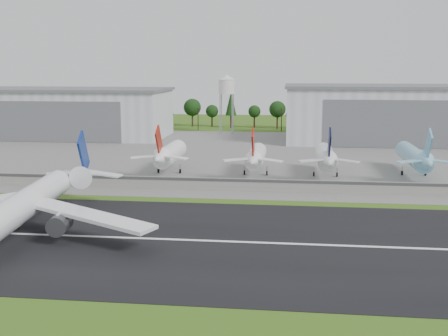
# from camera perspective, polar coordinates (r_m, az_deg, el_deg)

# --- Properties ---
(ground) EXTENTS (600.00, 600.00, 0.00)m
(ground) POSITION_cam_1_polar(r_m,az_deg,el_deg) (102.31, -8.83, -8.83)
(ground) COLOR #325B15
(ground) RESTS_ON ground
(runway) EXTENTS (320.00, 60.00, 0.10)m
(runway) POSITION_cam_1_polar(r_m,az_deg,el_deg) (111.46, -7.45, -7.15)
(runway) COLOR black
(runway) RESTS_ON ground
(runway_centerline) EXTENTS (220.00, 1.00, 0.02)m
(runway_centerline) POSITION_cam_1_polar(r_m,az_deg,el_deg) (111.45, -7.45, -7.12)
(runway_centerline) COLOR white
(runway_centerline) RESTS_ON runway
(apron) EXTENTS (320.00, 150.00, 0.10)m
(apron) POSITION_cam_1_polar(r_m,az_deg,el_deg) (217.23, -0.36, 1.47)
(apron) COLOR slate
(apron) RESTS_ON ground
(blast_fence) EXTENTS (240.00, 0.61, 3.50)m
(blast_fence) POSITION_cam_1_polar(r_m,az_deg,el_deg) (153.63, -3.37, -1.57)
(blast_fence) COLOR gray
(blast_fence) RESTS_ON ground
(hangar_west) EXTENTS (97.00, 44.00, 23.20)m
(hangar_west) POSITION_cam_1_polar(r_m,az_deg,el_deg) (279.96, -15.71, 5.45)
(hangar_west) COLOR silver
(hangar_west) RESTS_ON ground
(hangar_east) EXTENTS (102.00, 47.00, 25.20)m
(hangar_east) POSITION_cam_1_polar(r_m,az_deg,el_deg) (263.22, 17.41, 5.30)
(hangar_east) COLOR silver
(hangar_east) RESTS_ON ground
(water_tower) EXTENTS (8.40, 8.40, 29.40)m
(water_tower) POSITION_cam_1_polar(r_m,az_deg,el_deg) (279.95, 0.28, 8.48)
(water_tower) COLOR #99999E
(water_tower) RESTS_ON ground
(utility_poles) EXTENTS (230.00, 3.00, 12.00)m
(utility_poles) POSITION_cam_1_polar(r_m,az_deg,el_deg) (296.09, 1.57, 3.80)
(utility_poles) COLOR black
(utility_poles) RESTS_ON ground
(treeline) EXTENTS (320.00, 16.00, 22.00)m
(treeline) POSITION_cam_1_polar(r_m,az_deg,el_deg) (310.95, 1.82, 4.11)
(treeline) COLOR black
(treeline) RESTS_ON ground
(main_airliner) EXTENTS (56.97, 59.27, 18.17)m
(main_airliner) POSITION_cam_1_polar(r_m,az_deg,el_deg) (118.58, -19.68, -4.18)
(main_airliner) COLOR white
(main_airliner) RESTS_ON runway
(parked_jet_red_a) EXTENTS (7.36, 31.29, 16.77)m
(parked_jet_red_a) POSITION_cam_1_polar(r_m,az_deg,el_deg) (175.82, -5.71, 1.38)
(parked_jet_red_a) COLOR white
(parked_jet_red_a) RESTS_ON ground
(parked_jet_red_b) EXTENTS (7.36, 31.29, 16.49)m
(parked_jet_red_b) POSITION_cam_1_polar(r_m,az_deg,el_deg) (172.03, 3.22, 1.13)
(parked_jet_red_b) COLOR white
(parked_jet_red_b) RESTS_ON ground
(parked_jet_navy) EXTENTS (7.36, 31.29, 16.70)m
(parked_jet_navy) POSITION_cam_1_polar(r_m,az_deg,el_deg) (172.06, 10.34, 1.04)
(parked_jet_navy) COLOR silver
(parked_jet_navy) RESTS_ON ground
(parked_jet_skyblue) EXTENTS (7.36, 37.29, 16.63)m
(parked_jet_skyblue) POSITION_cam_1_polar(r_m,az_deg,el_deg) (180.74, 18.90, 1.06)
(parked_jet_skyblue) COLOR #84C6E4
(parked_jet_skyblue) RESTS_ON ground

